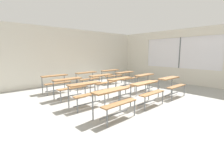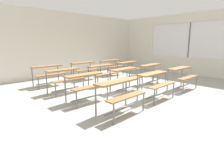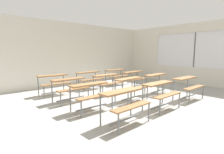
{
  "view_description": "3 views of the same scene",
  "coord_description": "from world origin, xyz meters",
  "px_view_note": "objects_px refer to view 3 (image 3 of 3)",
  "views": [
    {
      "loc": [
        -3.74,
        -3.58,
        1.71
      ],
      "look_at": [
        0.43,
        1.11,
        0.73
      ],
      "focal_mm": 24.97,
      "sensor_mm": 36.0,
      "label": 1
    },
    {
      "loc": [
        -3.8,
        -3.3,
        1.6
      ],
      "look_at": [
        0.29,
        1.05,
        0.41
      ],
      "focal_mm": 28.0,
      "sensor_mm": 36.0,
      "label": 2
    },
    {
      "loc": [
        -3.8,
        -3.3,
        1.6
      ],
      "look_at": [
        -0.13,
        0.85,
        0.8
      ],
      "focal_mm": 28.0,
      "sensor_mm": 36.0,
      "label": 3
    }
  ],
  "objects_px": {
    "desk_bench_r1c1": "(131,84)",
    "desk_bench_r3c0": "(54,80)",
    "desk_bench_r2c0": "(70,84)",
    "desk_bench_r1c2": "(158,79)",
    "desk_bench_r2c2": "(134,76)",
    "desk_bench_r3c2": "(117,73)",
    "desk_bench_r0c2": "(188,83)",
    "desk_bench_r2c1": "(108,79)",
    "desk_bench_r0c1": "(161,89)",
    "desk_bench_r3c1": "(90,76)",
    "desk_bench_r1c0": "(91,90)",
    "desk_bench_r0c0": "(125,99)"
  },
  "relations": [
    {
      "from": "desk_bench_r0c0",
      "to": "desk_bench_r1c2",
      "type": "xyz_separation_m",
      "value": [
        3.05,
        1.18,
        0.0
      ]
    },
    {
      "from": "desk_bench_r0c2",
      "to": "desk_bench_r1c2",
      "type": "height_order",
      "value": "same"
    },
    {
      "from": "desk_bench_r2c0",
      "to": "desk_bench_r3c1",
      "type": "height_order",
      "value": "same"
    },
    {
      "from": "desk_bench_r2c0",
      "to": "desk_bench_r2c1",
      "type": "height_order",
      "value": "same"
    },
    {
      "from": "desk_bench_r2c0",
      "to": "desk_bench_r3c0",
      "type": "distance_m",
      "value": 1.22
    },
    {
      "from": "desk_bench_r0c2",
      "to": "desk_bench_r3c0",
      "type": "xyz_separation_m",
      "value": [
        -3.13,
        3.63,
        0.0
      ]
    },
    {
      "from": "desk_bench_r3c1",
      "to": "desk_bench_r0c0",
      "type": "bearing_deg",
      "value": -114.42
    },
    {
      "from": "desk_bench_r0c2",
      "to": "desk_bench_r1c0",
      "type": "relative_size",
      "value": 1.0
    },
    {
      "from": "desk_bench_r0c0",
      "to": "desk_bench_r2c0",
      "type": "relative_size",
      "value": 0.99
    },
    {
      "from": "desk_bench_r3c1",
      "to": "desk_bench_r3c2",
      "type": "xyz_separation_m",
      "value": [
        1.56,
        -0.05,
        0.0
      ]
    },
    {
      "from": "desk_bench_r3c0",
      "to": "desk_bench_r3c2",
      "type": "height_order",
      "value": "same"
    },
    {
      "from": "desk_bench_r2c0",
      "to": "desk_bench_r3c2",
      "type": "relative_size",
      "value": 1.0
    },
    {
      "from": "desk_bench_r0c1",
      "to": "desk_bench_r0c2",
      "type": "height_order",
      "value": "same"
    },
    {
      "from": "desk_bench_r2c1",
      "to": "desk_bench_r3c0",
      "type": "height_order",
      "value": "same"
    },
    {
      "from": "desk_bench_r0c0",
      "to": "desk_bench_r0c2",
      "type": "bearing_deg",
      "value": -1.4
    },
    {
      "from": "desk_bench_r1c2",
      "to": "desk_bench_r2c2",
      "type": "distance_m",
      "value": 1.24
    },
    {
      "from": "desk_bench_r3c2",
      "to": "desk_bench_r1c0",
      "type": "bearing_deg",
      "value": -140.38
    },
    {
      "from": "desk_bench_r1c2",
      "to": "desk_bench_r3c2",
      "type": "relative_size",
      "value": 1.0
    },
    {
      "from": "desk_bench_r1c1",
      "to": "desk_bench_r3c0",
      "type": "bearing_deg",
      "value": 120.2
    },
    {
      "from": "desk_bench_r0c1",
      "to": "desk_bench_r3c0",
      "type": "relative_size",
      "value": 1.0
    },
    {
      "from": "desk_bench_r2c2",
      "to": "desk_bench_r3c1",
      "type": "bearing_deg",
      "value": 139.89
    },
    {
      "from": "desk_bench_r2c1",
      "to": "desk_bench_r3c2",
      "type": "height_order",
      "value": "same"
    },
    {
      "from": "desk_bench_r0c2",
      "to": "desk_bench_r2c0",
      "type": "relative_size",
      "value": 0.98
    },
    {
      "from": "desk_bench_r0c0",
      "to": "desk_bench_r3c2",
      "type": "bearing_deg",
      "value": 47.78
    },
    {
      "from": "desk_bench_r0c2",
      "to": "desk_bench_r3c2",
      "type": "height_order",
      "value": "same"
    },
    {
      "from": "desk_bench_r2c0",
      "to": "desk_bench_r0c1",
      "type": "bearing_deg",
      "value": -59.37
    },
    {
      "from": "desk_bench_r0c2",
      "to": "desk_bench_r3c0",
      "type": "distance_m",
      "value": 4.8
    },
    {
      "from": "desk_bench_r2c0",
      "to": "desk_bench_r3c2",
      "type": "bearing_deg",
      "value": 18.17
    },
    {
      "from": "desk_bench_r3c2",
      "to": "desk_bench_r2c2",
      "type": "bearing_deg",
      "value": -88.72
    },
    {
      "from": "desk_bench_r1c1",
      "to": "desk_bench_r1c0",
      "type": "bearing_deg",
      "value": 176.16
    },
    {
      "from": "desk_bench_r2c1",
      "to": "desk_bench_r3c0",
      "type": "relative_size",
      "value": 1.01
    },
    {
      "from": "desk_bench_r1c1",
      "to": "desk_bench_r3c0",
      "type": "relative_size",
      "value": 1.02
    },
    {
      "from": "desk_bench_r1c0",
      "to": "desk_bench_r1c1",
      "type": "relative_size",
      "value": 0.98
    },
    {
      "from": "desk_bench_r2c0",
      "to": "desk_bench_r3c2",
      "type": "xyz_separation_m",
      "value": [
        3.16,
        1.19,
        0.0
      ]
    },
    {
      "from": "desk_bench_r0c2",
      "to": "desk_bench_r1c1",
      "type": "distance_m",
      "value": 1.95
    },
    {
      "from": "desk_bench_r3c0",
      "to": "desk_bench_r1c1",
      "type": "bearing_deg",
      "value": -57.39
    },
    {
      "from": "desk_bench_r1c0",
      "to": "desk_bench_r2c1",
      "type": "relative_size",
      "value": 1.0
    },
    {
      "from": "desk_bench_r2c2",
      "to": "desk_bench_r3c2",
      "type": "distance_m",
      "value": 1.18
    },
    {
      "from": "desk_bench_r0c0",
      "to": "desk_bench_r1c2",
      "type": "relative_size",
      "value": 0.99
    },
    {
      "from": "desk_bench_r0c0",
      "to": "desk_bench_r3c0",
      "type": "height_order",
      "value": "same"
    },
    {
      "from": "desk_bench_r1c2",
      "to": "desk_bench_r2c2",
      "type": "height_order",
      "value": "same"
    },
    {
      "from": "desk_bench_r1c1",
      "to": "desk_bench_r3c2",
      "type": "height_order",
      "value": "same"
    },
    {
      "from": "desk_bench_r0c2",
      "to": "desk_bench_r2c2",
      "type": "bearing_deg",
      "value": 90.14
    },
    {
      "from": "desk_bench_r1c1",
      "to": "desk_bench_r3c1",
      "type": "distance_m",
      "value": 2.47
    },
    {
      "from": "desk_bench_r0c1",
      "to": "desk_bench_r2c1",
      "type": "xyz_separation_m",
      "value": [
        0.02,
        2.34,
        0.0
      ]
    },
    {
      "from": "desk_bench_r1c2",
      "to": "desk_bench_r3c1",
      "type": "bearing_deg",
      "value": 119.12
    },
    {
      "from": "desk_bench_r1c2",
      "to": "desk_bench_r0c1",
      "type": "bearing_deg",
      "value": -146.12
    },
    {
      "from": "desk_bench_r2c0",
      "to": "desk_bench_r1c2",
      "type": "bearing_deg",
      "value": -24.05
    },
    {
      "from": "desk_bench_r3c2",
      "to": "desk_bench_r0c2",
      "type": "bearing_deg",
      "value": -88.04
    },
    {
      "from": "desk_bench_r0c0",
      "to": "desk_bench_r2c2",
      "type": "xyz_separation_m",
      "value": [
        3.08,
        2.42,
        0.0
      ]
    }
  ]
}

